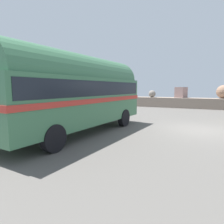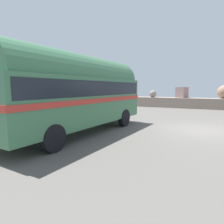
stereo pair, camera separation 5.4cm
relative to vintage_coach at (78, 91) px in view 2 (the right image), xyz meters
The scene contains 3 objects.
ground 6.52m from the vintage_coach, 31.74° to the left, with size 32.00×26.00×0.02m.
breakwater 16.22m from the vintage_coach, 69.12° to the left, with size 31.36×2.08×2.46m.
vintage_coach is the anchor object (origin of this frame).
Camera 2 is at (0.19, -10.81, 2.18)m, focal length 31.20 mm.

